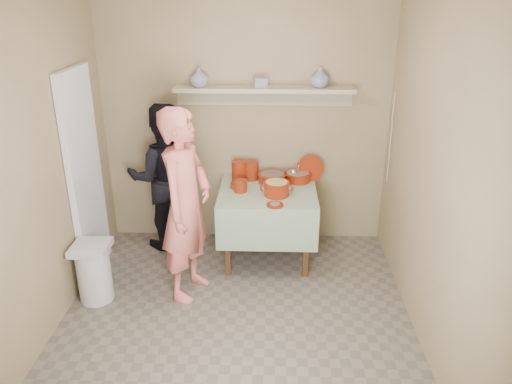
{
  "coord_description": "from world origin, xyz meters",
  "views": [
    {
      "loc": [
        0.3,
        -3.36,
        2.67
      ],
      "look_at": [
        0.15,
        0.75,
        0.95
      ],
      "focal_mm": 35.0,
      "sensor_mm": 36.0,
      "label": 1
    }
  ],
  "objects_px": {
    "person_cook": "(186,205)",
    "person_helper": "(164,177)",
    "trash_bin": "(94,272)",
    "serving_table": "(268,200)",
    "cazuela_rice": "(277,187)"
  },
  "relations": [
    {
      "from": "person_cook",
      "to": "person_helper",
      "type": "xyz_separation_m",
      "value": [
        -0.38,
        0.91,
        -0.09
      ]
    },
    {
      "from": "person_helper",
      "to": "trash_bin",
      "type": "bearing_deg",
      "value": 54.15
    },
    {
      "from": "person_helper",
      "to": "serving_table",
      "type": "distance_m",
      "value": 1.12
    },
    {
      "from": "cazuela_rice",
      "to": "person_cook",
      "type": "bearing_deg",
      "value": -146.58
    },
    {
      "from": "serving_table",
      "to": "cazuela_rice",
      "type": "height_order",
      "value": "cazuela_rice"
    },
    {
      "from": "serving_table",
      "to": "cazuela_rice",
      "type": "bearing_deg",
      "value": -61.23
    },
    {
      "from": "person_helper",
      "to": "trash_bin",
      "type": "xyz_separation_m",
      "value": [
        -0.45,
        -1.07,
        -0.51
      ]
    },
    {
      "from": "person_helper",
      "to": "cazuela_rice",
      "type": "height_order",
      "value": "person_helper"
    },
    {
      "from": "person_cook",
      "to": "serving_table",
      "type": "distance_m",
      "value": 1.01
    },
    {
      "from": "person_cook",
      "to": "person_helper",
      "type": "height_order",
      "value": "person_cook"
    },
    {
      "from": "cazuela_rice",
      "to": "trash_bin",
      "type": "height_order",
      "value": "cazuela_rice"
    },
    {
      "from": "serving_table",
      "to": "trash_bin",
      "type": "xyz_separation_m",
      "value": [
        -1.54,
        -0.84,
        -0.36
      ]
    },
    {
      "from": "cazuela_rice",
      "to": "person_helper",
      "type": "bearing_deg",
      "value": 162.04
    },
    {
      "from": "person_helper",
      "to": "cazuela_rice",
      "type": "distance_m",
      "value": 1.24
    },
    {
      "from": "person_cook",
      "to": "cazuela_rice",
      "type": "relative_size",
      "value": 5.31
    }
  ]
}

